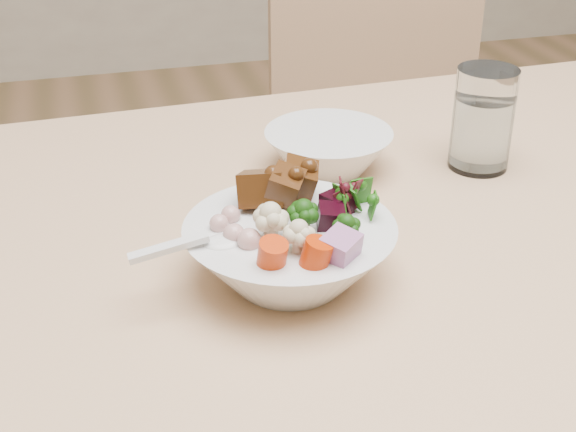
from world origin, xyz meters
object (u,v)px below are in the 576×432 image
Objects in this scene: dining_table at (532,292)px; water_glass at (482,123)px; side_bowl at (328,152)px; food_bowl at (291,248)px; chair_far at (387,172)px.

water_glass is at bearing 86.43° from dining_table.
side_bowl is (-0.17, 0.19, 0.10)m from dining_table.
food_bowl is at bearing -147.85° from water_glass.
chair_far is 0.62m from water_glass.
water_glass is 0.81× the size of side_bowl.
water_glass is at bearing -11.33° from side_bowl.
food_bowl is at bearing -116.19° from side_bowl.
water_glass is 0.18m from side_bowl.
side_bowl is at bearing 63.81° from food_bowl.
dining_table is 1.86× the size of chair_far.
water_glass reaches higher than side_bowl.
chair_far is at bearing 59.77° from side_bowl.
side_bowl reaches higher than dining_table.
water_glass is at bearing 32.15° from food_bowl.
chair_far reaches higher than water_glass.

